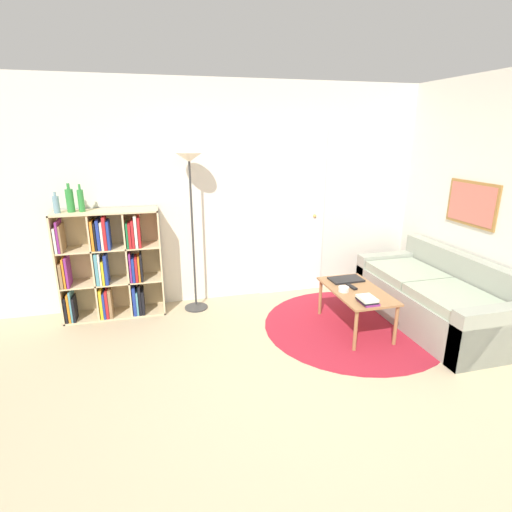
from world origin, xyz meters
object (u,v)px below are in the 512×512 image
Objects in this scene: bottle_left at (56,204)px; bottle_right at (81,200)px; bottle_middle at (70,200)px; bowl at (344,289)px; couch at (437,299)px; laptop at (346,279)px; coffee_table at (356,294)px; floor_lamp at (190,181)px; bookshelf at (109,265)px.

bottle_left is 0.24m from bottle_right.
bottle_middle is 1.04× the size of bottle_right.
couch is at bearing -4.19° from bowl.
coffee_table is at bearing -93.79° from laptop.
couch is at bearing -15.49° from bottle_left.
bowl is 0.38× the size of bottle_right.
bowl is at bearing -177.09° from coffee_table.
floor_lamp reaches higher than bowl.
laptop is at bearing 58.92° from bowl.
bottle_middle is (0.13, 0.03, 0.03)m from bottle_left.
bottle_right reaches higher than bookshelf.
bottle_middle is at bearing 174.99° from bottle_right.
coffee_table is 4.16× the size of bottle_left.
couch is at bearing -17.75° from bookshelf.
bottle_right is at bearing 163.32° from couch.
laptop is at bearing -16.21° from bookshelf.
couch is 4.07m from bottle_middle.
coffee_table is 3.17× the size of bottle_right.
laptop is at bearing 158.14° from couch.
bookshelf is 3.64m from couch.
couch is 3.97m from bottle_right.
bowl is 0.50× the size of bottle_left.
bottle_middle is at bearing 163.64° from couch.
couch is at bearing -16.68° from bottle_right.
coffee_table is at bearing -20.33° from bottle_right.
bowl is at bearing -23.47° from bookshelf.
bottle_left reaches higher than bowl.
coffee_table is 3.26m from bottle_left.
bottle_left is at bearing 164.51° from couch.
bookshelf is at bearing 157.99° from coffee_table.
bottle_right reaches higher than coffee_table.
bookshelf is at bearing 156.53° from bowl.
bottle_left is at bearing -176.78° from bookshelf.
bowl is 3.00m from bottle_middle.
floor_lamp is 6.06× the size of bottle_middle.
bottle_right is (-2.74, 0.73, 0.88)m from laptop.
bookshelf reaches higher than bowl.
laptop is at bearing -14.88° from bottle_right.
bookshelf is 2.58m from bowl.
bookshelf is at bearing 162.25° from couch.
laptop is at bearing -13.44° from bottle_left.
bottle_left is (-2.96, 0.99, 0.91)m from coffee_table.
couch is (3.46, -1.11, -0.33)m from bookshelf.
laptop is (1.60, -0.67, -1.05)m from floor_lamp.
bottle_right is at bearing 165.12° from laptop.
couch is 2.01× the size of coffee_table.
bowl is (-1.09, 0.08, 0.20)m from couch.
bottle_middle reaches higher than bowl.
laptop is (-0.92, 0.37, 0.18)m from couch.
bottle_right is (0.11, -0.01, -0.00)m from bottle_middle.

